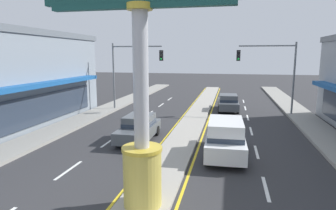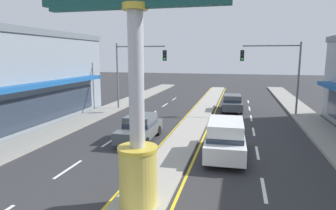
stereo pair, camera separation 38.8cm
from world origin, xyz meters
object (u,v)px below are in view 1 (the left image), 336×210
at_px(traffic_light_left_side, 131,65).
at_px(sedan_far_right_lane, 228,102).
at_px(district_sign, 141,85).
at_px(traffic_light_right_side, 273,66).
at_px(suv_near_left_lane, 225,137).
at_px(sedan_near_right_lane, 139,128).

distance_m(traffic_light_left_side, sedan_far_right_lane, 9.61).
bearing_deg(sedan_far_right_lane, district_sign, -98.03).
relative_size(traffic_light_right_side, sedan_far_right_lane, 1.42).
relative_size(district_sign, sedan_far_right_lane, 1.86).
distance_m(traffic_light_right_side, suv_near_left_lane, 12.45).
bearing_deg(sedan_far_right_lane, traffic_light_right_side, -17.19).
bearing_deg(district_sign, traffic_light_right_side, 70.33).
height_order(traffic_light_right_side, sedan_far_right_lane, traffic_light_right_side).
distance_m(district_sign, sedan_far_right_lane, 18.87).
bearing_deg(traffic_light_left_side, suv_near_left_lane, -50.71).
bearing_deg(suv_near_left_lane, sedan_near_right_lane, 161.41).
bearing_deg(sedan_near_right_lane, traffic_light_right_side, 47.97).
bearing_deg(traffic_light_right_side, sedan_far_right_lane, 162.81).
distance_m(traffic_light_right_side, sedan_far_right_lane, 5.10).
relative_size(sedan_near_right_lane, sedan_far_right_lane, 0.99).
relative_size(district_sign, traffic_light_right_side, 1.32).
xyz_separation_m(traffic_light_left_side, sedan_near_right_lane, (3.58, -8.97, -3.46)).
bearing_deg(suv_near_left_lane, sedan_far_right_lane, 90.00).
xyz_separation_m(sedan_far_right_lane, suv_near_left_lane, (-0.00, -12.58, 0.20)).
bearing_deg(sedan_near_right_lane, district_sign, -71.06).
distance_m(district_sign, traffic_light_left_side, 17.63).
xyz_separation_m(district_sign, suv_near_left_lane, (2.59, 5.80, -3.19)).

